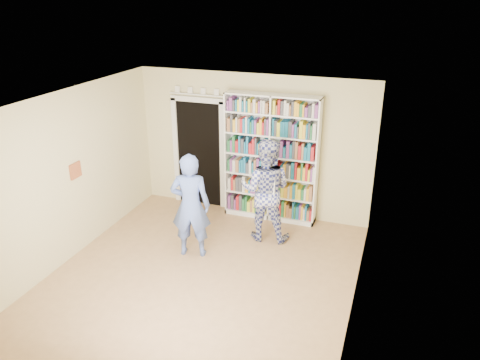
% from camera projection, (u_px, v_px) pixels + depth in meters
% --- Properties ---
extents(floor, '(5.00, 5.00, 0.00)m').
position_uv_depth(floor, '(201.00, 278.00, 7.13)').
color(floor, '#9C734B').
rests_on(floor, ground).
extents(ceiling, '(5.00, 5.00, 0.00)m').
position_uv_depth(ceiling, '(195.00, 104.00, 6.10)').
color(ceiling, white).
rests_on(ceiling, wall_back).
extents(wall_back, '(4.50, 0.00, 4.50)m').
position_uv_depth(wall_back, '(253.00, 145.00, 8.79)').
color(wall_back, beige).
rests_on(wall_back, floor).
extents(wall_left, '(0.00, 5.00, 5.00)m').
position_uv_depth(wall_left, '(67.00, 178.00, 7.31)').
color(wall_left, beige).
rests_on(wall_left, floor).
extents(wall_right, '(0.00, 5.00, 5.00)m').
position_uv_depth(wall_right, '(360.00, 222.00, 5.92)').
color(wall_right, beige).
rests_on(wall_right, floor).
extents(bookshelf, '(1.73, 0.33, 2.38)m').
position_uv_depth(bookshelf, '(271.00, 158.00, 8.59)').
color(bookshelf, white).
rests_on(bookshelf, floor).
extents(doorway, '(1.10, 0.08, 2.43)m').
position_uv_depth(doorway, '(199.00, 148.00, 9.18)').
color(doorway, black).
rests_on(doorway, floor).
extents(wall_art, '(0.03, 0.25, 0.25)m').
position_uv_depth(wall_art, '(75.00, 171.00, 7.46)').
color(wall_art, maroon).
rests_on(wall_art, wall_left).
extents(man_blue, '(0.73, 0.57, 1.75)m').
position_uv_depth(man_blue, '(191.00, 206.00, 7.47)').
color(man_blue, '#556EBE').
rests_on(man_blue, floor).
extents(man_plaid, '(0.95, 0.78, 1.82)m').
position_uv_depth(man_plaid, '(266.00, 190.00, 7.96)').
color(man_plaid, navy).
rests_on(man_plaid, floor).
extents(paper_sheet, '(0.22, 0.05, 0.31)m').
position_uv_depth(paper_sheet, '(269.00, 186.00, 7.72)').
color(paper_sheet, white).
rests_on(paper_sheet, man_plaid).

